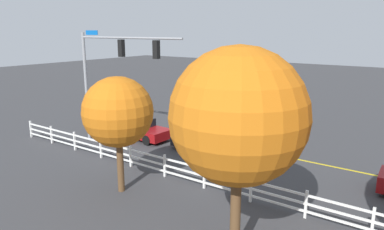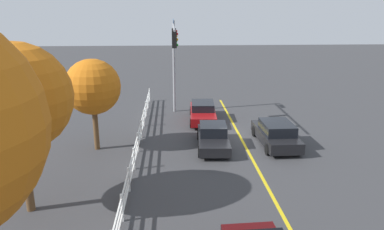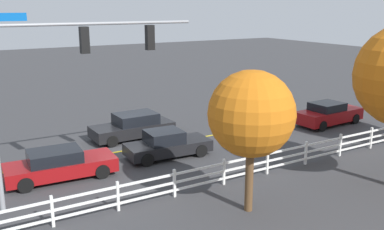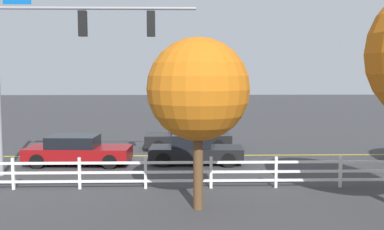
# 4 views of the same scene
# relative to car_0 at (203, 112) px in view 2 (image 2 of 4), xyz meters

# --- Properties ---
(ground_plane) EXTENTS (120.00, 120.00, 0.00)m
(ground_plane) POSITION_rel_car_0_xyz_m (-3.97, -2.09, -0.65)
(ground_plane) COLOR #38383A
(lane_center_stripe) EXTENTS (28.00, 0.16, 0.01)m
(lane_center_stripe) POSITION_rel_car_0_xyz_m (-7.97, -2.09, -0.65)
(lane_center_stripe) COLOR gold
(lane_center_stripe) RESTS_ON ground_plane
(signal_assembly) EXTENTS (8.04, 0.37, 7.13)m
(signal_assembly) POSITION_rel_car_0_xyz_m (0.23, 2.01, 4.39)
(signal_assembly) COLOR gray
(signal_assembly) RESTS_ON ground_plane
(car_0) EXTENTS (4.76, 2.06, 1.34)m
(car_0) POSITION_rel_car_0_xyz_m (0.00, 0.00, 0.00)
(car_0) COLOR maroon
(car_0) RESTS_ON ground_plane
(car_2) EXTENTS (4.67, 2.06, 1.44)m
(car_2) POSITION_rel_car_0_xyz_m (-5.15, -3.94, 0.05)
(car_2) COLOR black
(car_2) RESTS_ON ground_plane
(car_3) EXTENTS (4.33, 1.99, 1.37)m
(car_3) POSITION_rel_car_0_xyz_m (-5.35, -0.15, -0.01)
(car_3) COLOR black
(car_3) RESTS_ON ground_plane
(white_rail_fence) EXTENTS (26.10, 0.10, 1.15)m
(white_rail_fence) POSITION_rel_car_0_xyz_m (-6.97, 4.18, -0.05)
(white_rail_fence) COLOR white
(white_rail_fence) RESTS_ON ground_plane
(tree_0) EXTENTS (4.17, 4.17, 6.77)m
(tree_0) POSITION_rel_car_0_xyz_m (-11.85, 8.00, 4.02)
(tree_0) COLOR brown
(tree_0) RESTS_ON ground_plane
(tree_1) EXTENTS (3.11, 3.11, 5.24)m
(tree_1) POSITION_rel_car_0_xyz_m (-5.23, 6.60, 3.02)
(tree_1) COLOR brown
(tree_1) RESTS_ON ground_plane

